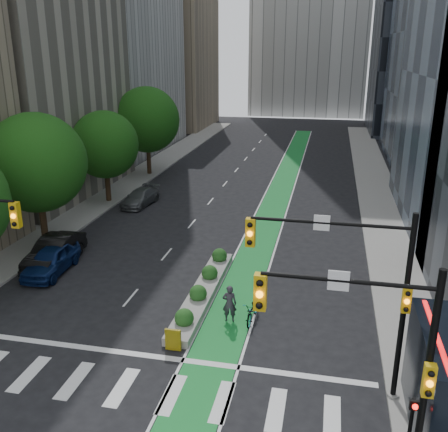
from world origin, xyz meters
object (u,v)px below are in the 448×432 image
at_px(cyclist, 229,303).
at_px(parked_car_left_mid, 55,251).
at_px(parked_car_left_near, 51,260).
at_px(parked_car_left_far, 140,197).
at_px(median_planter, 203,289).
at_px(bicycle, 253,310).
at_px(pedestrian_far, 439,347).

distance_m(cyclist, parked_car_left_mid, 12.47).
height_order(parked_car_left_near, parked_car_left_far, parked_car_left_near).
height_order(median_planter, bicycle, median_planter).
height_order(cyclist, pedestrian_far, cyclist).
bearing_deg(median_planter, parked_car_left_near, 174.08).
height_order(median_planter, pedestrian_far, pedestrian_far).
height_order(median_planter, parked_car_left_near, parked_car_left_near).
bearing_deg(parked_car_left_far, pedestrian_far, -36.78).
bearing_deg(parked_car_left_mid, bicycle, -19.63).
bearing_deg(parked_car_left_near, pedestrian_far, -16.97).
xyz_separation_m(bicycle, parked_car_left_far, (-12.20, 16.68, 0.12)).
relative_size(cyclist, parked_car_left_near, 0.40).
bearing_deg(pedestrian_far, parked_car_left_near, -20.55).
bearing_deg(parked_car_left_far, bicycle, -47.51).
bearing_deg(cyclist, median_planter, -57.26).
relative_size(parked_car_left_mid, pedestrian_far, 3.04).
relative_size(parked_car_left_near, pedestrian_far, 2.75).
relative_size(bicycle, parked_car_left_far, 0.45).
bearing_deg(parked_car_left_near, cyclist, -18.72).
bearing_deg(bicycle, parked_car_left_far, 130.47).
distance_m(bicycle, parked_car_left_far, 20.67).
xyz_separation_m(median_planter, parked_car_left_near, (-9.40, 0.97, 0.43)).
distance_m(parked_car_left_mid, pedestrian_far, 21.69).
height_order(cyclist, parked_car_left_mid, cyclist).
relative_size(cyclist, parked_car_left_far, 0.41).
height_order(median_planter, cyclist, cyclist).
xyz_separation_m(parked_car_left_far, pedestrian_far, (20.18, -18.88, 0.34)).
bearing_deg(parked_car_left_near, bicycle, -16.20).
xyz_separation_m(parked_car_left_near, parked_car_left_far, (0.18, 13.72, -0.14)).
distance_m(median_planter, parked_car_left_near, 9.46).
relative_size(cyclist, parked_car_left_mid, 0.36).
relative_size(parked_car_left_mid, parked_car_left_far, 1.13).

